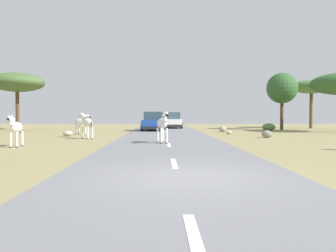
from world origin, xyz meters
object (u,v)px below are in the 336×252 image
object	(u,v)px
rock_1	(223,129)
rock_3	(229,132)
car_0	(154,122)
bush_2	(269,127)
tree_1	(311,87)
rock_0	(267,134)
zebra_4	(87,123)
car_1	(172,121)
zebra_2	(82,122)
tree_4	(17,83)
zebra_0	(163,124)
tree_3	(282,88)
zebra_1	(16,128)
rock_2	(68,133)

from	to	relation	value
rock_1	rock_3	world-z (taller)	rock_1
car_0	bush_2	distance (m)	10.70
tree_1	rock_0	size ratio (longest dim) A/B	7.83
bush_2	zebra_4	bearing A→B (deg)	-147.38
zebra_4	tree_1	distance (m)	26.43
car_1	tree_1	world-z (taller)	tree_1
car_0	tree_1	size ratio (longest dim) A/B	0.83
zebra_2	bush_2	distance (m)	16.81
zebra_2	zebra_4	size ratio (longest dim) A/B	0.94
zebra_2	car_1	xyz separation A→B (m)	(7.30, 10.75, -0.08)
car_0	tree_4	world-z (taller)	tree_4
zebra_0	zebra_4	bearing A→B (deg)	-52.29
tree_3	rock_3	bearing A→B (deg)	-133.50
zebra_1	zebra_2	size ratio (longest dim) A/B	1.04
rock_2	car_0	bearing A→B (deg)	50.96
tree_1	zebra_1	bearing A→B (deg)	-139.13
car_0	rock_1	world-z (taller)	car_0
zebra_0	zebra_4	size ratio (longest dim) A/B	1.04
zebra_1	car_1	size ratio (longest dim) A/B	0.37
bush_2	zebra_2	bearing A→B (deg)	-163.22
zebra_0	zebra_2	xyz separation A→B (m)	(-6.16, 8.22, -0.11)
tree_3	zebra_0	bearing A→B (deg)	-127.83
tree_3	zebra_4	bearing A→B (deg)	-144.81
rock_2	zebra_1	bearing A→B (deg)	-91.53
rock_1	car_1	bearing A→B (deg)	119.64
rock_2	rock_1	bearing A→B (deg)	23.78
zebra_4	rock_3	bearing A→B (deg)	-12.57
zebra_4	tree_4	bearing A→B (deg)	91.72
tree_3	rock_1	world-z (taller)	tree_3
zebra_2	rock_2	size ratio (longest dim) A/B	2.24
car_1	rock_2	xyz separation A→B (m)	(-7.81, -12.68, -0.65)
tree_1	tree_3	xyz separation A→B (m)	(-4.53, -3.34, -0.43)
zebra_2	tree_4	world-z (taller)	tree_4
zebra_4	rock_1	size ratio (longest dim) A/B	2.52
bush_2	rock_0	size ratio (longest dim) A/B	1.75
zebra_1	rock_2	size ratio (longest dim) A/B	2.33
zebra_2	tree_3	size ratio (longest dim) A/B	0.27
car_0	tree_3	bearing A→B (deg)	-166.90
car_1	rock_3	distance (m)	11.43
zebra_1	tree_4	world-z (taller)	tree_4
car_0	rock_2	xyz separation A→B (m)	(-5.91, -7.28, -0.65)
tree_3	rock_3	size ratio (longest dim) A/B	12.53
zebra_0	car_1	bearing A→B (deg)	-107.84
zebra_2	rock_0	world-z (taller)	zebra_2
car_0	tree_4	bearing A→B (deg)	-1.70
tree_4	rock_1	world-z (taller)	tree_4
tree_4	tree_1	bearing A→B (deg)	7.24
rock_2	tree_3	bearing A→B (deg)	26.27
zebra_2	car_1	distance (m)	13.00
zebra_2	rock_2	bearing A→B (deg)	16.46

